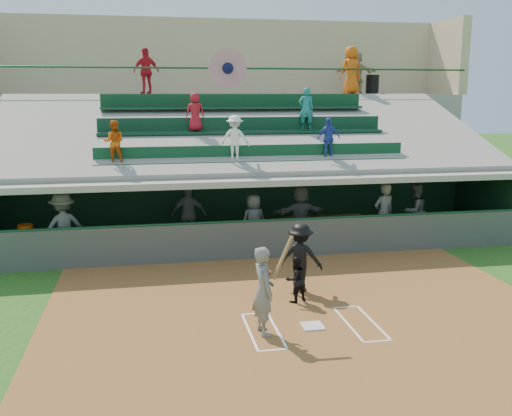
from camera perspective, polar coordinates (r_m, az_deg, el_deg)
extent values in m
plane|color=#224F16|center=(11.86, 5.67, -11.82)|extent=(100.00, 100.00, 0.00)
cube|color=brown|center=(12.30, 5.01, -10.88)|extent=(11.00, 9.00, 0.02)
cube|color=silver|center=(11.84, 5.68, -11.66)|extent=(0.43, 0.43, 0.03)
cube|color=white|center=(11.67, 2.06, -12.04)|extent=(0.05, 1.80, 0.01)
cube|color=white|center=(12.07, 9.16, -11.36)|extent=(0.05, 1.80, 0.01)
cube|color=white|center=(11.57, -0.66, -12.25)|extent=(0.05, 1.80, 0.01)
cube|color=white|center=(12.26, 11.63, -11.09)|extent=(0.05, 1.80, 0.01)
cube|color=white|center=(12.43, -0.13, -10.51)|extent=(0.60, 0.05, 0.01)
cube|color=silver|center=(12.94, 8.96, -9.75)|extent=(0.60, 0.05, 0.01)
cube|color=white|center=(10.82, 1.69, -14.01)|extent=(0.60, 0.05, 0.01)
cube|color=white|center=(11.40, 12.06, -12.89)|extent=(0.60, 0.05, 0.01)
cube|color=gray|center=(18.08, -0.37, -3.46)|extent=(16.00, 3.50, 0.04)
cube|color=gray|center=(24.25, -3.28, 5.82)|extent=(20.00, 3.00, 4.60)
cube|color=#4A4F4A|center=(16.28, 0.74, -3.22)|extent=(16.00, 0.06, 1.10)
cylinder|color=#133D23|center=(16.15, 0.75, -1.26)|extent=(16.00, 0.08, 0.08)
cube|color=black|center=(19.52, -1.30, 0.90)|extent=(16.00, 0.25, 2.20)
cube|color=black|center=(20.79, 21.86, 0.73)|extent=(0.25, 3.50, 2.20)
cube|color=#99988B|center=(17.64, -0.38, 3.39)|extent=(16.40, 3.90, 0.18)
cube|color=gray|center=(21.21, -2.09, 1.89)|extent=(16.40, 3.50, 2.30)
cube|color=gray|center=(22.68, -2.74, 5.43)|extent=(16.40, 0.30, 4.60)
cube|color=gray|center=(19.33, -1.38, 7.82)|extent=(16.40, 6.51, 2.37)
cube|color=#0C361B|center=(17.05, -0.05, 4.64)|extent=(9.40, 0.42, 0.08)
cube|color=#0D3C22|center=(17.21, -0.17, 5.57)|extent=(9.40, 0.06, 0.45)
cube|color=#0C3520|center=(18.84, -1.13, 7.58)|extent=(9.40, 0.42, 0.08)
cube|color=#0B321F|center=(19.02, -1.24, 8.40)|extent=(9.40, 0.06, 0.45)
cube|color=#0C361C|center=(20.68, -2.04, 10.00)|extent=(9.40, 0.42, 0.08)
cube|color=#0C381D|center=(20.87, -2.13, 10.72)|extent=(9.40, 0.06, 0.45)
imported|color=#CB520B|center=(16.81, -14.01, 6.43)|extent=(0.61, 0.48, 1.22)
imported|color=white|center=(16.98, -2.13, 7.01)|extent=(0.96, 0.69, 1.34)
imported|color=#2840A2|center=(17.65, 7.28, 6.94)|extent=(0.76, 0.38, 1.25)
imported|color=#A2121E|center=(18.71, -6.11, 9.51)|extent=(0.65, 0.46, 1.24)
imported|color=#19736F|center=(19.36, 5.03, 9.84)|extent=(0.55, 0.41, 1.40)
cylinder|color=#133E1F|center=(22.67, -2.86, 13.78)|extent=(20.00, 0.07, 0.07)
cylinder|color=#B31926|center=(22.65, -2.85, 13.79)|extent=(1.50, 0.06, 1.50)
sphere|color=black|center=(22.62, -2.84, 13.79)|extent=(0.44, 0.44, 0.44)
cube|color=tan|center=(25.67, -3.84, 14.84)|extent=(20.00, 0.40, 3.20)
cube|color=tan|center=(27.35, 18.56, 14.08)|extent=(0.40, 3.00, 3.20)
imported|color=#5D5F5A|center=(11.18, 0.75, -8.26)|extent=(0.50, 0.69, 1.76)
cylinder|color=olive|center=(10.90, 2.72, -4.94)|extent=(0.56, 0.54, 0.75)
sphere|color=brown|center=(11.10, 1.41, -6.52)|extent=(0.10, 0.10, 0.10)
imported|color=black|center=(12.96, 3.96, -7.13)|extent=(0.62, 0.56, 1.06)
imported|color=black|center=(13.60, 4.45, -4.94)|extent=(1.21, 0.95, 1.64)
cube|color=olive|center=(19.12, -0.96, -1.92)|extent=(13.84, 2.66, 0.42)
cube|color=silver|center=(17.29, -22.00, -3.85)|extent=(0.86, 0.75, 0.64)
cylinder|color=#D1500C|center=(17.08, -22.04, -2.21)|extent=(0.41, 0.41, 0.41)
imported|color=#535651|center=(16.71, -18.73, -1.83)|extent=(1.44, 1.17, 1.94)
imported|color=#5E615C|center=(17.82, -6.71, -0.65)|extent=(1.14, 0.64, 1.84)
imported|color=#5E615C|center=(17.31, -0.24, -1.30)|extent=(0.91, 0.72, 1.63)
imported|color=#5E625C|center=(17.91, 4.45, -0.60)|extent=(1.72, 0.71, 1.81)
imported|color=#5B5E58|center=(18.06, 12.65, -0.58)|extent=(0.79, 0.62, 1.91)
imported|color=#51544F|center=(19.06, 15.60, -0.30)|extent=(1.04, 0.93, 1.78)
cylinder|color=black|center=(25.71, 11.56, 11.99)|extent=(0.55, 0.55, 0.83)
imported|color=red|center=(23.27, -10.91, 13.28)|extent=(1.14, 0.82, 1.79)
imported|color=#D2550C|center=(24.35, 9.49, 13.43)|extent=(1.06, 0.80, 1.95)
imported|color=tan|center=(25.20, 9.99, 13.17)|extent=(1.75, 1.04, 1.80)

